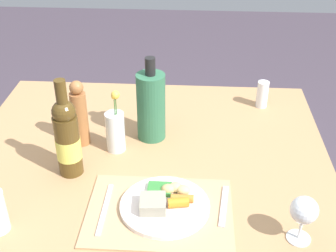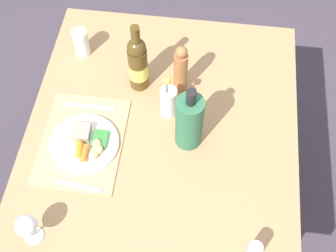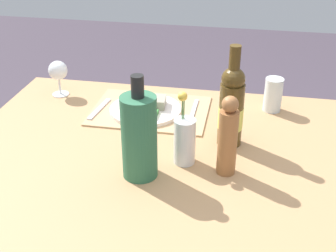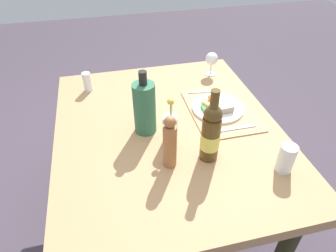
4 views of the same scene
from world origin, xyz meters
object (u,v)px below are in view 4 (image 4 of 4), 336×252
at_px(fork, 234,129).
at_px(water_tumbler, 286,160).
at_px(dinner_plate, 217,107).
at_px(cooler_bottle, 145,108).
at_px(wine_bottle, 211,133).
at_px(salt_shaker, 87,82).
at_px(dining_table, 168,143).
at_px(pepper_mill, 170,143).
at_px(knife, 204,92).
at_px(flower_vase, 170,129).
at_px(wine_glass, 212,59).

distance_m(fork, water_tumbler, 0.29).
bearing_deg(dinner_plate, cooler_bottle, 101.04).
relative_size(wine_bottle, salt_shaker, 3.03).
bearing_deg(water_tumbler, dining_table, 46.53).
height_order(water_tumbler, pepper_mill, pepper_mill).
bearing_deg(knife, fork, -167.69).
relative_size(dining_table, salt_shaker, 11.49).
xyz_separation_m(knife, wine_bottle, (-0.47, 0.14, 0.12)).
xyz_separation_m(pepper_mill, wine_bottle, (0.00, -0.16, 0.02)).
bearing_deg(water_tumbler, wine_bottle, 62.69).
bearing_deg(dinner_plate, fork, -172.54).
xyz_separation_m(fork, water_tumbler, (-0.27, -0.09, 0.04)).
bearing_deg(pepper_mill, dining_table, -11.60).
height_order(dining_table, knife, knife).
height_order(knife, water_tumbler, water_tumbler).
bearing_deg(pepper_mill, dinner_plate, -45.76).
bearing_deg(fork, wine_bottle, 128.17).
xyz_separation_m(dining_table, flower_vase, (-0.10, 0.02, 0.17)).
xyz_separation_m(water_tumbler, cooler_bottle, (0.37, 0.48, 0.07)).
relative_size(water_tumbler, salt_shaker, 1.15).
bearing_deg(dining_table, wine_bottle, -152.41).
distance_m(water_tumbler, wine_bottle, 0.30).
distance_m(fork, salt_shaker, 0.82).
height_order(wine_glass, salt_shaker, wine_glass).
distance_m(dining_table, salt_shaker, 0.57).
distance_m(knife, cooler_bottle, 0.45).
xyz_separation_m(flower_vase, cooler_bottle, (0.11, 0.09, 0.05)).
bearing_deg(water_tumbler, flower_vase, 56.90).
height_order(fork, water_tumbler, water_tumbler).
xyz_separation_m(dining_table, salt_shaker, (0.42, 0.35, 0.15)).
height_order(water_tumbler, wine_bottle, wine_bottle).
height_order(pepper_mill, cooler_bottle, cooler_bottle).
height_order(knife, wine_glass, wine_glass).
relative_size(dinner_plate, flower_vase, 1.14).
distance_m(flower_vase, wine_bottle, 0.19).
relative_size(wine_glass, salt_shaker, 1.29).
bearing_deg(salt_shaker, wine_glass, -88.45).
bearing_deg(fork, cooler_bottle, 76.25).
xyz_separation_m(dinner_plate, fork, (-0.17, -0.02, -0.01)).
xyz_separation_m(water_tumbler, pepper_mill, (0.13, 0.43, 0.06)).
bearing_deg(dinner_plate, pepper_mill, 134.24).
height_order(dinner_plate, cooler_bottle, cooler_bottle).
xyz_separation_m(wine_bottle, salt_shaker, (0.65, 0.47, -0.08)).
bearing_deg(pepper_mill, fork, -67.54).
bearing_deg(flower_vase, water_tumbler, -123.10).
bearing_deg(dinner_plate, salt_shaker, 61.27).
height_order(knife, salt_shaker, salt_shaker).
distance_m(knife, pepper_mill, 0.57).
bearing_deg(knife, wine_glass, -22.72).
bearing_deg(fork, wine_glass, -8.05).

